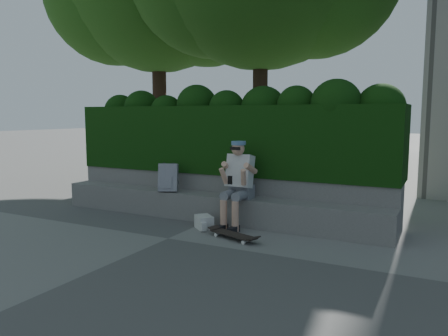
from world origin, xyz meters
The scene contains 8 objects.
ground centered at (0.00, 0.00, 0.00)m, with size 80.00×80.00×0.00m, color slate.
bench_ledge centered at (0.00, 1.25, 0.23)m, with size 6.00×0.45×0.45m, color gray.
planter_wall centered at (0.00, 1.73, 0.38)m, with size 6.00×0.50×0.75m, color gray.
hedge centered at (0.00, 1.95, 1.35)m, with size 6.00×1.00×1.20m, color black.
person centered at (0.62, 1.07, 0.75)m, with size 0.40×0.76×1.38m.
skateboard centered at (0.86, 0.40, 0.07)m, with size 0.81×0.42×0.08m.
backpack_plaid centered at (-0.78, 1.15, 0.69)m, with size 0.33×0.18×0.49m, color #A7A6AB.
backpack_ground centered at (0.19, 0.72, 0.10)m, with size 0.32×0.23×0.21m, color silver.
Camera 1 is at (3.58, -5.12, 1.80)m, focal length 35.00 mm.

